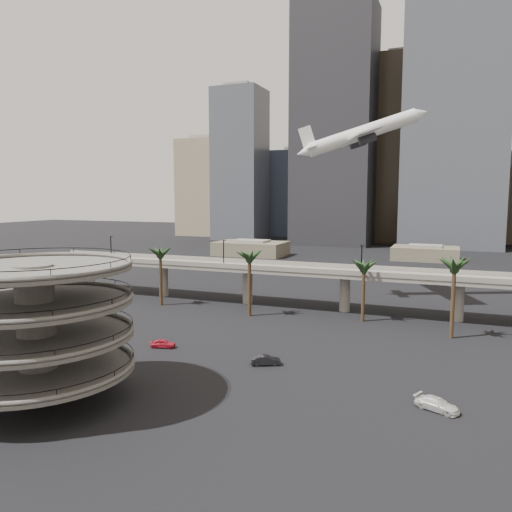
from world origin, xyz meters
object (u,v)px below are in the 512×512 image
at_px(car_b, 266,360).
at_px(airborne_jet, 361,134).
at_px(parking_ramp, 36,319).
at_px(car_a, 163,343).
at_px(car_c, 437,404).
at_px(overpass, 294,274).

bearing_deg(car_b, airborne_jet, -30.18).
relative_size(parking_ramp, car_a, 5.63).
height_order(airborne_jet, car_c, airborne_jet).
distance_m(car_a, car_c, 42.38).
height_order(car_b, car_c, car_c).
distance_m(parking_ramp, car_c, 46.94).
bearing_deg(car_b, car_c, -132.70).
bearing_deg(car_a, car_b, -110.27).
height_order(overpass, car_a, overpass).
distance_m(airborne_jet, car_b, 62.99).
relative_size(airborne_jet, car_a, 7.37).
bearing_deg(overpass, car_b, -78.80).
distance_m(overpass, car_b, 38.75).
xyz_separation_m(airborne_jet, car_c, (19.39, -57.76, -37.22)).
height_order(car_a, car_c, car_c).
xyz_separation_m(airborne_jet, car_a, (-22.06, -48.97, -37.27)).
height_order(overpass, car_b, overpass).
xyz_separation_m(car_a, car_c, (41.46, -8.79, 0.05)).
xyz_separation_m(parking_ramp, airborne_jet, (24.33, 72.20, 28.11)).
distance_m(overpass, car_c, 54.52).
relative_size(car_b, car_c, 0.87).
bearing_deg(car_b, overpass, -14.56).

